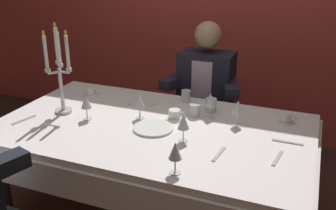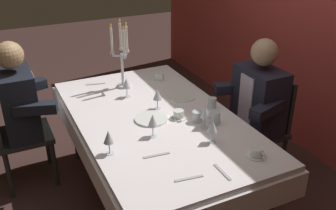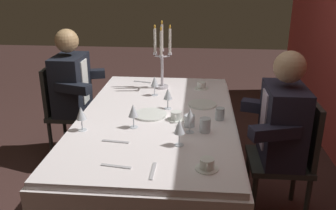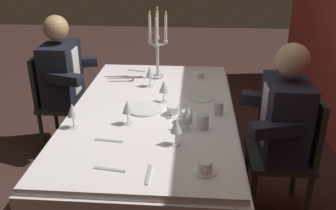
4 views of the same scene
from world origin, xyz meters
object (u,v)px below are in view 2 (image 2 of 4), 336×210
object	(u,v)px
dinner_plate_0	(182,97)
seated_diner_1	(260,99)
wine_glass_0	(212,126)
water_tumbler_1	(215,117)
wine_glass_5	(153,121)
water_tumbler_2	(212,103)
dinner_plate_1	(151,119)
coffee_cup_2	(159,77)
wine_glass_4	(205,113)
candelabra	(122,58)
wine_glass_3	(109,138)
water_tumbler_0	(197,116)
seated_diner_0	(18,103)
coffee_cup_0	(257,153)
wine_glass_1	(126,84)
dining_table	(156,131)
coffee_cup_1	(179,115)
wine_glass_2	(157,95)

from	to	relation	value
dinner_plate_0	seated_diner_1	distance (m)	0.63
wine_glass_0	water_tumbler_1	distance (m)	0.27
wine_glass_5	water_tumbler_2	size ratio (longest dim) A/B	1.90
dinner_plate_1	coffee_cup_2	bearing A→B (deg)	150.84
dinner_plate_0	seated_diner_1	bearing A→B (deg)	61.73
wine_glass_4	wine_glass_5	xyz separation A→B (m)	(-0.05, -0.37, 0.00)
candelabra	wine_glass_3	xyz separation A→B (m)	(0.95, -0.43, -0.15)
candelabra	dinner_plate_1	distance (m)	0.70
water_tumbler_0	dinner_plate_1	bearing A→B (deg)	-120.42
wine_glass_0	seated_diner_1	distance (m)	0.81
wine_glass_5	seated_diner_0	world-z (taller)	seated_diner_0
water_tumbler_2	coffee_cup_0	world-z (taller)	water_tumbler_2
dinner_plate_0	coffee_cup_0	size ratio (longest dim) A/B	1.65
seated_diner_1	wine_glass_0	bearing A→B (deg)	-60.44
candelabra	wine_glass_1	xyz separation A→B (m)	(0.21, -0.04, -0.15)
wine_glass_5	wine_glass_0	bearing A→B (deg)	53.47
dining_table	water_tumbler_0	size ratio (longest dim) A/B	24.19
coffee_cup_0	coffee_cup_1	bearing A→B (deg)	-162.66
wine_glass_2	water_tumbler_0	distance (m)	0.36
coffee_cup_2	dinner_plate_0	bearing A→B (deg)	0.93
dining_table	wine_glass_0	world-z (taller)	wine_glass_0
water_tumbler_1	coffee_cup_1	size ratio (longest dim) A/B	0.70
dining_table	wine_glass_5	bearing A→B (deg)	-27.29
candelabra	wine_glass_4	size ratio (longest dim) A/B	3.59
water_tumbler_0	seated_diner_1	distance (m)	0.66
dinner_plate_0	coffee_cup_1	distance (m)	0.36
dining_table	wine_glass_2	bearing A→B (deg)	148.88
wine_glass_2	water_tumbler_2	bearing A→B (deg)	64.97
dinner_plate_0	water_tumbler_2	world-z (taller)	water_tumbler_2
dinner_plate_0	wine_glass_2	world-z (taller)	wine_glass_2
dinner_plate_0	coffee_cup_2	world-z (taller)	coffee_cup_2
water_tumbler_1	seated_diner_1	xyz separation A→B (m)	(-0.19, 0.54, -0.05)
candelabra	coffee_cup_1	bearing A→B (deg)	13.34
dining_table	wine_glass_4	size ratio (longest dim) A/B	11.83
wine_glass_5	wine_glass_3	bearing A→B (deg)	-77.15
wine_glass_2	wine_glass_3	size ratio (longest dim) A/B	1.00
wine_glass_1	water_tumbler_2	distance (m)	0.71
wine_glass_3	water_tumbler_0	world-z (taller)	wine_glass_3
dining_table	seated_diner_0	bearing A→B (deg)	-127.79
wine_glass_1	water_tumbler_0	world-z (taller)	wine_glass_1
dinner_plate_1	wine_glass_2	bearing A→B (deg)	141.05
dining_table	wine_glass_3	distance (m)	0.60
dinner_plate_0	seated_diner_0	xyz separation A→B (m)	(-0.47, -1.22, -0.01)
dinner_plate_0	water_tumbler_2	distance (m)	0.30
wine_glass_1	wine_glass_3	world-z (taller)	same
seated_diner_1	seated_diner_0	bearing A→B (deg)	-113.53
wine_glass_3	seated_diner_0	xyz separation A→B (m)	(-1.01, -0.43, -0.12)
dinner_plate_1	seated_diner_0	world-z (taller)	seated_diner_0
dinner_plate_1	coffee_cup_2	xyz separation A→B (m)	(-0.66, 0.37, 0.02)
seated_diner_0	seated_diner_1	size ratio (longest dim) A/B	1.00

